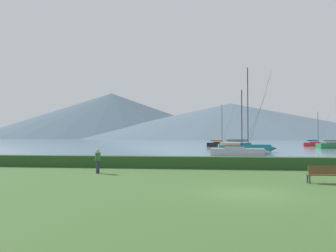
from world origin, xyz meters
The scene contains 12 objects.
ground_plane centered at (0.00, 0.00, 0.00)m, with size 1000.00×1000.00×0.00m, color #3D602D.
harbor_water centered at (0.00, 137.00, 0.00)m, with size 320.00×246.00×0.00m, color slate.
hedge_line centered at (0.00, 11.00, 0.46)m, with size 80.00×1.20×0.92m, color #284C23.
sailboat_slip_0 centered at (3.78, 37.35, 0.76)m, with size 9.02×3.00×13.12m.
sailboat_slip_4 centered at (24.35, 69.80, 0.56)m, with size 6.89×2.73×8.45m.
sailboat_slip_5 centered at (1.89, 26.40, 0.60)m, with size 7.44×2.80×8.14m.
sailboat_slip_6 centered at (23.59, 55.77, 0.65)m, with size 7.80×3.18×10.61m.
sailboat_slip_7 centered at (0.98, 64.24, 0.60)m, with size 7.07×2.32×9.97m.
park_bench_under_tree centered at (4.36, 3.54, 0.53)m, with size 1.75×0.57×0.95m.
person_seated_viewer centered at (-9.08, 6.70, 0.97)m, with size 0.36×0.56×1.65m.
distant_hill_west_ridge centered at (22.15, 359.90, 19.49)m, with size 347.88×347.88×38.98m, color #4C6070.
distant_hill_central_peak centered at (-127.59, 403.07, 29.10)m, with size 324.38×324.38×58.19m, color #425666.
Camera 1 is at (-1.66, -14.86, 2.49)m, focal length 35.48 mm.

